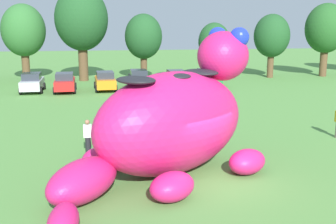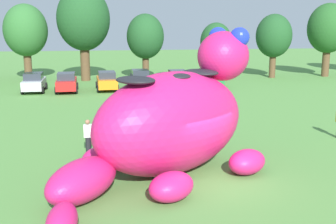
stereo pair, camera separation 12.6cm
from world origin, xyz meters
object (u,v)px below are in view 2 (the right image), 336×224
at_px(car_orange, 107,81).
at_px(car_black, 140,79).
at_px(spectator_by_cars, 132,107).
at_px(spectator_wandering, 139,103).
at_px(car_silver, 34,82).
at_px(car_red, 67,82).
at_px(car_green, 209,78).
at_px(car_blue, 178,79).
at_px(spectator_mid_field, 88,138).
at_px(giant_inflatable_creature, 172,121).
at_px(spectator_near_inflatable, 214,94).

height_order(car_orange, car_black, same).
relative_size(spectator_by_cars, spectator_wandering, 1.00).
bearing_deg(car_silver, car_red, -8.52).
relative_size(car_red, spectator_wandering, 2.43).
xyz_separation_m(car_black, car_green, (6.59, -0.44, 0.00)).
height_order(car_blue, spectator_mid_field, car_blue).
distance_m(car_green, spectator_by_cars, 15.46).
relative_size(car_black, spectator_by_cars, 2.40).
bearing_deg(car_blue, spectator_mid_field, -111.71).
relative_size(giant_inflatable_creature, car_black, 2.42).
distance_m(giant_inflatable_creature, car_red, 22.55).
xyz_separation_m(car_green, spectator_near_inflatable, (-1.86, -8.87, -0.01)).
bearing_deg(car_silver, spectator_wandering, -53.24).
xyz_separation_m(car_blue, car_green, (3.16, 0.55, 0.00)).
xyz_separation_m(car_black, spectator_by_cars, (-1.75, -13.46, -0.01)).
distance_m(spectator_near_inflatable, spectator_wandering, 6.60).
bearing_deg(spectator_wandering, spectator_mid_field, -110.64).
bearing_deg(car_green, car_blue, -170.20).
bearing_deg(car_orange, car_blue, 0.06).
height_order(car_green, spectator_near_inflatable, car_green).
xyz_separation_m(giant_inflatable_creature, car_silver, (-8.77, 22.15, -1.29)).
bearing_deg(spectator_wandering, car_blue, 67.53).
bearing_deg(car_black, spectator_wandering, -95.63).
bearing_deg(car_orange, spectator_mid_field, -93.34).
bearing_deg(giant_inflatable_creature, spectator_by_cars, 95.59).
bearing_deg(giant_inflatable_creature, car_black, 88.00).
bearing_deg(car_orange, spectator_near_inflatable, -46.53).
xyz_separation_m(car_red, spectator_by_cars, (4.96, -12.05, -0.01)).
xyz_separation_m(car_red, car_green, (13.30, 0.97, 0.00)).
distance_m(car_silver, spectator_by_cars, 14.73).
bearing_deg(car_orange, car_black, 17.48).
xyz_separation_m(car_silver, spectator_near_inflatable, (14.31, -8.33, -0.01)).
distance_m(spectator_mid_field, spectator_wandering, 8.75).
relative_size(car_green, spectator_near_inflatable, 2.46).
distance_m(giant_inflatable_creature, car_orange, 22.31).
height_order(car_silver, spectator_near_inflatable, car_silver).
bearing_deg(spectator_near_inflatable, spectator_mid_field, -129.14).
height_order(giant_inflatable_creature, spectator_mid_field, giant_inflatable_creature).
relative_size(car_red, spectator_near_inflatable, 2.43).
distance_m(car_orange, spectator_mid_field, 19.43).
bearing_deg(car_blue, car_black, 163.97).
distance_m(spectator_mid_field, spectator_by_cars, 7.37).
relative_size(car_black, spectator_mid_field, 2.40).
distance_m(car_silver, spectator_near_inflatable, 16.56).
bearing_deg(spectator_wandering, giant_inflatable_creature, -87.93).
bearing_deg(spectator_mid_field, car_silver, 105.26).
height_order(car_orange, car_green, same).
xyz_separation_m(car_red, spectator_mid_field, (2.43, -18.97, -0.01)).
height_order(car_black, car_blue, same).
distance_m(car_blue, car_green, 3.20).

